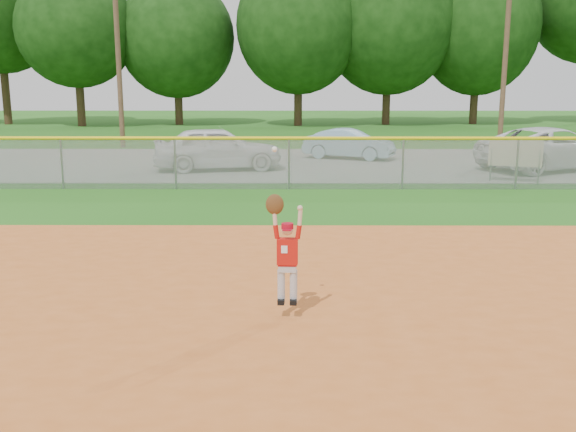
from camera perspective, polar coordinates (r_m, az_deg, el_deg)
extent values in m
plane|color=#205C15|center=(9.22, -0.17, -7.99)|extent=(120.00, 120.00, 0.00)
cube|color=#C15D23|center=(6.47, -0.41, -16.94)|extent=(24.00, 16.00, 0.04)
cube|color=slate|center=(24.86, 0.14, 4.74)|extent=(44.00, 10.00, 0.03)
imported|color=white|center=(22.92, -6.27, 6.02)|extent=(4.75, 2.56, 1.53)
imported|color=#7FA9BE|center=(26.20, 5.44, 6.40)|extent=(3.84, 2.52, 1.20)
imported|color=white|center=(24.71, 22.35, 5.59)|extent=(5.95, 4.56, 1.50)
cylinder|color=gray|center=(21.19, 17.58, 4.32)|extent=(0.05, 0.05, 1.06)
cylinder|color=gray|center=(21.14, 21.40, 4.04)|extent=(0.05, 0.05, 1.06)
cube|color=beige|center=(21.10, 19.57, 5.37)|extent=(1.49, 0.62, 0.88)
cube|color=gray|center=(18.82, 0.08, 4.66)|extent=(40.00, 0.03, 1.50)
cylinder|color=yellow|center=(18.74, 0.08, 6.93)|extent=(40.00, 0.10, 0.10)
cylinder|color=gray|center=(19.99, -19.46, 4.40)|extent=(0.06, 0.06, 1.50)
cylinder|color=gray|center=(19.12, -9.99, 4.59)|extent=(0.06, 0.06, 1.50)
cylinder|color=gray|center=(18.82, 0.08, 4.66)|extent=(0.06, 0.06, 1.50)
cylinder|color=gray|center=(19.10, 10.17, 4.58)|extent=(0.06, 0.06, 1.50)
cylinder|color=gray|center=(19.94, 19.68, 4.37)|extent=(0.06, 0.06, 1.50)
cylinder|color=#4C3823|center=(31.74, -14.88, 14.03)|extent=(0.24, 0.24, 9.00)
cylinder|color=#4C3823|center=(32.26, 18.79, 13.76)|extent=(0.24, 0.24, 9.00)
cylinder|color=#422D1C|center=(51.41, -23.86, 10.87)|extent=(0.56, 0.56, 6.10)
cylinder|color=#422D1C|center=(47.53, -18.00, 10.28)|extent=(0.56, 0.56, 4.43)
ellipsoid|color=#193F0F|center=(47.64, -18.35, 15.48)|extent=(8.01, 8.01, 7.88)
cylinder|color=#422D1C|center=(47.55, -9.72, 10.49)|extent=(0.56, 0.56, 4.11)
ellipsoid|color=#193F0F|center=(47.63, -9.89, 15.32)|extent=(8.19, 8.19, 8.39)
cylinder|color=#422D1C|center=(45.82, 0.90, 10.94)|extent=(0.56, 0.56, 4.64)
ellipsoid|color=#193F0F|center=(45.96, 0.92, 16.61)|extent=(8.57, 8.57, 9.43)
cylinder|color=#422D1C|center=(47.51, 8.76, 10.99)|extent=(0.56, 0.56, 4.89)
ellipsoid|color=#193F0F|center=(47.68, 8.95, 16.74)|extent=(9.41, 9.41, 10.28)
cylinder|color=#422D1C|center=(49.52, 16.25, 10.63)|extent=(0.56, 0.56, 4.78)
ellipsoid|color=#193F0F|center=(49.67, 16.57, 16.02)|extent=(8.62, 8.62, 10.06)
cylinder|color=silver|center=(8.59, -0.61, -6.26)|extent=(0.10, 0.10, 0.46)
cylinder|color=silver|center=(8.58, 0.49, -6.28)|extent=(0.10, 0.10, 0.46)
cube|color=black|center=(8.63, -0.61, -7.56)|extent=(0.10, 0.19, 0.06)
cube|color=black|center=(8.62, 0.48, -7.58)|extent=(0.10, 0.19, 0.06)
cube|color=silver|center=(8.51, -0.06, -4.64)|extent=(0.24, 0.14, 0.09)
cube|color=maroon|center=(8.49, -0.06, -4.29)|extent=(0.25, 0.15, 0.04)
cube|color=red|center=(8.45, -0.06, -3.16)|extent=(0.28, 0.16, 0.35)
cube|color=white|center=(8.36, -0.33, -2.99)|extent=(0.08, 0.01, 0.10)
sphere|color=beige|center=(8.37, -0.06, -1.20)|extent=(0.16, 0.16, 0.15)
cylinder|color=#A60A1D|center=(8.36, -0.06, -0.90)|extent=(0.17, 0.17, 0.07)
cube|color=#A60A1D|center=(8.29, -0.09, -1.24)|extent=(0.12, 0.10, 0.01)
cylinder|color=red|center=(8.39, -1.05, -1.40)|extent=(0.09, 0.07, 0.19)
cylinder|color=beige|center=(8.35, -1.18, -0.12)|extent=(0.07, 0.06, 0.20)
ellipsoid|color=#4C2D14|center=(8.31, -1.19, 1.04)|extent=(0.24, 0.12, 0.27)
sphere|color=white|center=(8.21, -1.21, 5.96)|extent=(0.07, 0.07, 0.07)
cylinder|color=red|center=(8.37, 0.94, -1.43)|extent=(0.09, 0.07, 0.19)
cylinder|color=beige|center=(8.33, 1.07, -0.15)|extent=(0.07, 0.06, 0.20)
sphere|color=beige|center=(8.31, 1.07, 0.71)|extent=(0.08, 0.08, 0.07)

